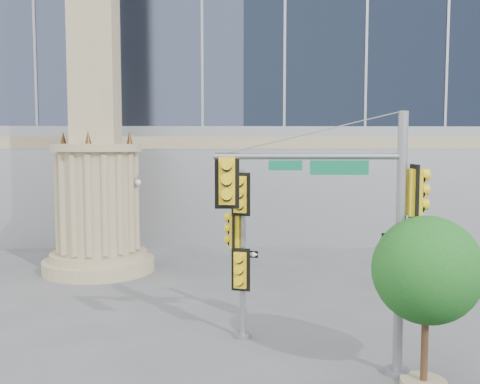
{
  "coord_description": "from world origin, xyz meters",
  "views": [
    {
      "loc": [
        -0.98,
        -12.34,
        4.96
      ],
      "look_at": [
        -0.54,
        2.0,
        3.77
      ],
      "focal_mm": 40.0,
      "sensor_mm": 36.0,
      "label": 1
    }
  ],
  "objects": [
    {
      "name": "street_tree",
      "position": [
        3.24,
        -1.63,
        2.35
      ],
      "size": [
        2.29,
        2.24,
        3.57
      ],
      "color": "tan",
      "rests_on": "ground"
    },
    {
      "name": "main_signal_pole",
      "position": [
        1.78,
        -1.06,
        3.55
      ],
      "size": [
        4.45,
        0.58,
        5.73
      ],
      "rotation": [
        0.0,
        0.0,
        -0.04
      ],
      "color": "slate",
      "rests_on": "ground"
    },
    {
      "name": "ground",
      "position": [
        0.0,
        0.0,
        0.0
      ],
      "size": [
        120.0,
        120.0,
        0.0
      ],
      "primitive_type": "plane",
      "color": "#545456",
      "rests_on": "ground"
    },
    {
      "name": "monument",
      "position": [
        -6.0,
        9.0,
        5.52
      ],
      "size": [
        4.4,
        4.4,
        16.6
      ],
      "color": "tan",
      "rests_on": "ground"
    },
    {
      "name": "secondary_signal_pole",
      "position": [
        -0.56,
        1.2,
        2.59
      ],
      "size": [
        0.76,
        0.7,
        4.4
      ],
      "rotation": [
        0.0,
        0.0,
        -0.3
      ],
      "color": "slate",
      "rests_on": "ground"
    }
  ]
}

